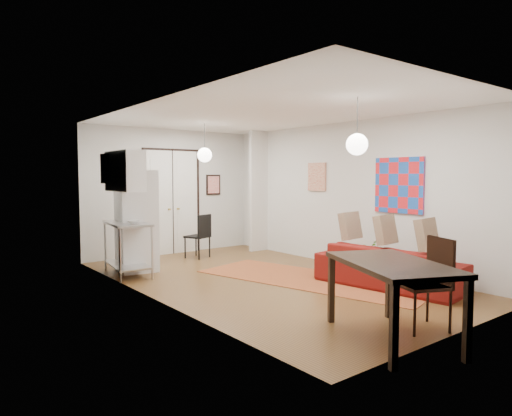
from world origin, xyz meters
TOP-DOWN VIEW (x-y plane):
  - floor at (0.00, 0.00)m, footprint 7.00×7.00m
  - ceiling at (0.00, 0.00)m, footprint 4.20×7.00m
  - wall_back at (0.00, 3.50)m, footprint 4.20×0.02m
  - wall_front at (0.00, -3.50)m, footprint 4.20×0.02m
  - wall_left at (-2.10, 0.00)m, footprint 0.02×7.00m
  - wall_right at (2.10, 0.00)m, footprint 0.02×7.00m
  - double_doors at (0.00, 3.46)m, footprint 1.44×0.06m
  - stub_partition at (1.85, 2.55)m, footprint 0.50×0.10m
  - wall_cabinet at (-1.92, 1.50)m, footprint 0.35×1.00m
  - painting_popart at (2.08, -1.25)m, footprint 0.05×1.00m
  - painting_abstract at (2.08, 0.80)m, footprint 0.05×0.50m
  - poster_back at (1.15, 3.47)m, footprint 0.40×0.03m
  - print_left at (-2.07, 2.00)m, footprint 0.03×0.44m
  - pendant_back at (0.00, 2.00)m, footprint 0.30×0.30m
  - pendant_front at (0.00, -2.00)m, footprint 0.30×0.30m
  - kilim_rug at (0.64, -0.50)m, footprint 2.54×4.37m
  - sofa at (1.25, -1.66)m, footprint 1.24×2.45m
  - coffee_table at (1.30, -1.14)m, footprint 0.88×0.62m
  - potted_plant at (1.40, -1.14)m, footprint 0.34×0.37m
  - kitchen_counter at (-1.75, 1.87)m, footprint 0.80×1.34m
  - bowl at (-1.75, 1.57)m, footprint 0.26×0.26m
  - soap_bottle at (-1.75, 2.12)m, footprint 0.10×0.11m
  - fridge at (-1.48, 2.08)m, footprint 0.77×0.77m
  - dining_table at (-0.77, -3.15)m, footprint 1.48×1.82m
  - dining_chair_near at (-0.17, -3.04)m, footprint 0.68×0.81m
  - dining_chair_far at (-0.17, -3.04)m, footprint 0.68×0.81m
  - black_side_chair at (0.15, 2.68)m, footprint 0.57×0.59m

SIDE VIEW (x-z plane):
  - floor at x=0.00m, z-range 0.00..0.00m
  - kilim_rug at x=0.64m, z-range 0.00..0.01m
  - coffee_table at x=1.30m, z-range 0.13..0.48m
  - sofa at x=1.25m, z-range 0.00..0.69m
  - potted_plant at x=1.40m, z-range 0.35..0.70m
  - black_side_chair at x=0.15m, z-range 0.08..1.06m
  - dining_chair_near at x=-0.17m, z-range 0.09..1.17m
  - dining_chair_far at x=-0.17m, z-range 0.09..1.17m
  - kitchen_counter at x=-1.75m, z-range 0.15..1.12m
  - dining_table at x=-0.77m, z-range 0.34..1.22m
  - fridge at x=-1.48m, z-range 0.00..1.93m
  - bowl at x=-1.75m, z-range 0.97..1.03m
  - soap_bottle at x=-1.75m, z-range 0.97..1.17m
  - double_doors at x=0.00m, z-range -0.05..2.45m
  - wall_back at x=0.00m, z-range 0.00..2.90m
  - wall_front at x=0.00m, z-range 0.00..2.90m
  - wall_left at x=-2.10m, z-range 0.00..2.90m
  - wall_right at x=2.10m, z-range 0.00..2.90m
  - stub_partition at x=1.85m, z-range 0.00..2.90m
  - poster_back at x=1.15m, z-range 1.35..1.85m
  - painting_popart at x=2.08m, z-range 1.15..2.15m
  - painting_abstract at x=2.08m, z-range 1.50..2.10m
  - wall_cabinet at x=-1.92m, z-range 1.55..2.25m
  - print_left at x=-2.07m, z-range 1.68..2.22m
  - pendant_back at x=0.00m, z-range 1.85..2.65m
  - pendant_front at x=0.00m, z-range 1.85..2.65m
  - ceiling at x=0.00m, z-range 2.89..2.91m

